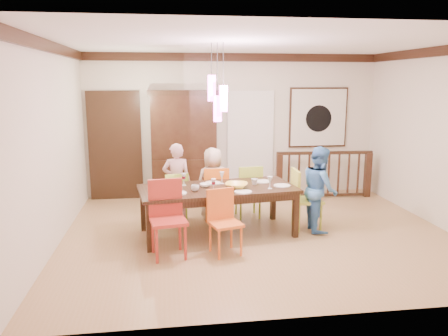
{
  "coord_description": "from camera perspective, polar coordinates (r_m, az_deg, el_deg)",
  "views": [
    {
      "loc": [
        -1.42,
        -6.39,
        2.35
      ],
      "look_at": [
        -0.5,
        0.29,
        1.0
      ],
      "focal_mm": 35.0,
      "sensor_mm": 36.0,
      "label": 1
    }
  ],
  "objects": [
    {
      "name": "wine_glass_b",
      "position": [
        6.92,
        -0.28,
        -1.28
      ],
      "size": [
        0.08,
        0.08,
        0.19
      ],
      "primitive_type": null,
      "color": "silver",
      "rests_on": "dining_table"
    },
    {
      "name": "wine_glass_a",
      "position": [
        6.84,
        -5.27,
        -1.49
      ],
      "size": [
        0.08,
        0.08,
        0.19
      ],
      "primitive_type": null,
      "color": "#590C19",
      "rests_on": "dining_table"
    },
    {
      "name": "plate_far_mid",
      "position": [
        6.97,
        -1.43,
        -1.95
      ],
      "size": [
        0.26,
        0.26,
        0.01
      ],
      "primitive_type": "cylinder",
      "color": "white",
      "rests_on": "dining_table"
    },
    {
      "name": "small_bowl",
      "position": [
        6.72,
        -2.46,
        -2.28
      ],
      "size": [
        0.22,
        0.22,
        0.05
      ],
      "primitive_type": "imported",
      "rotation": [
        0.0,
        0.0,
        -0.33
      ],
      "color": "white",
      "rests_on": "dining_table"
    },
    {
      "name": "painting",
      "position": [
        9.45,
        12.21,
        6.46
      ],
      "size": [
        1.25,
        0.06,
        1.25
      ],
      "color": "black",
      "rests_on": "wall_back"
    },
    {
      "name": "floor",
      "position": [
        6.96,
        4.47,
        -8.51
      ],
      "size": [
        6.0,
        6.0,
        0.0
      ],
      "primitive_type": "plane",
      "color": "#A88251",
      "rests_on": "ground"
    },
    {
      "name": "wine_glass_c",
      "position": [
        6.44,
        -1.39,
        -2.24
      ],
      "size": [
        0.08,
        0.08,
        0.19
      ],
      "primitive_type": null,
      "color": "#590C19",
      "rests_on": "dining_table"
    },
    {
      "name": "balustrade",
      "position": [
        9.12,
        12.9,
        -0.72
      ],
      "size": [
        1.98,
        0.19,
        0.96
      ],
      "rotation": [
        0.0,
        0.0,
        -0.06
      ],
      "color": "black",
      "rests_on": "floor"
    },
    {
      "name": "chair_near_left",
      "position": [
        5.93,
        -7.3,
        -6.05
      ],
      "size": [
        0.54,
        0.54,
        1.04
      ],
      "rotation": [
        0.0,
        0.0,
        0.15
      ],
      "color": "#AE2E24",
      "rests_on": "floor"
    },
    {
      "name": "chair_far_mid",
      "position": [
        7.5,
        -1.12,
        -2.77
      ],
      "size": [
        0.43,
        0.43,
        0.93
      ],
      "rotation": [
        0.0,
        0.0,
        3.12
      ],
      "color": "orange",
      "rests_on": "floor"
    },
    {
      "name": "chair_near_mid",
      "position": [
        6.0,
        0.19,
        -6.59
      ],
      "size": [
        0.49,
        0.49,
        0.89
      ],
      "rotation": [
        0.0,
        0.0,
        0.27
      ],
      "color": "orange",
      "rests_on": "floor"
    },
    {
      "name": "pendant_cluster",
      "position": [
        6.52,
        -0.87,
        9.13
      ],
      "size": [
        0.27,
        0.21,
        1.14
      ],
      "color": "#FF4CCB",
      "rests_on": "ceiling"
    },
    {
      "name": "plate_near_left",
      "position": [
        6.36,
        -6.06,
        -3.28
      ],
      "size": [
        0.26,
        0.26,
        0.01
      ],
      "primitive_type": "cylinder",
      "color": "white",
      "rests_on": "dining_table"
    },
    {
      "name": "crown_molding",
      "position": [
        6.57,
        4.86,
        15.34
      ],
      "size": [
        6.0,
        5.0,
        0.16
      ],
      "primitive_type": null,
      "color": "black",
      "rests_on": "wall_back"
    },
    {
      "name": "wine_glass_d",
      "position": [
        6.63,
        6.03,
        -1.9
      ],
      "size": [
        0.08,
        0.08,
        0.19
      ],
      "primitive_type": null,
      "color": "silver",
      "rests_on": "dining_table"
    },
    {
      "name": "panel_door",
      "position": [
        8.99,
        -14.01,
        2.62
      ],
      "size": [
        1.04,
        0.07,
        2.24
      ],
      "primitive_type": "cube",
      "color": "black",
      "rests_on": "wall_back"
    },
    {
      "name": "plate_end_right",
      "position": [
        6.84,
        7.58,
        -2.29
      ],
      "size": [
        0.26,
        0.26,
        0.01
      ],
      "primitive_type": "cylinder",
      "color": "white",
      "rests_on": "dining_table"
    },
    {
      "name": "cup_left",
      "position": [
        6.47,
        -3.81,
        -2.63
      ],
      "size": [
        0.13,
        0.13,
        0.1
      ],
      "primitive_type": "imported",
      "rotation": [
        0.0,
        0.0,
        0.04
      ],
      "color": "silver",
      "rests_on": "dining_table"
    },
    {
      "name": "serving_bowl",
      "position": [
        6.63,
        1.63,
        -2.32
      ],
      "size": [
        0.42,
        0.42,
        0.08
      ],
      "primitive_type": "imported",
      "rotation": [
        0.0,
        0.0,
        -0.25
      ],
      "color": "gold",
      "rests_on": "dining_table"
    },
    {
      "name": "person_far_left",
      "position": [
        7.53,
        -6.19,
        -1.75
      ],
      "size": [
        0.51,
        0.35,
        1.33
      ],
      "primitive_type": "imported",
      "rotation": [
        0.0,
        0.0,
        3.07
      ],
      "color": "beige",
      "rests_on": "floor"
    },
    {
      "name": "person_far_mid",
      "position": [
        7.54,
        -1.45,
        -1.98
      ],
      "size": [
        0.68,
        0.52,
        1.24
      ],
      "primitive_type": "imported",
      "rotation": [
        0.0,
        0.0,
        3.37
      ],
      "color": "#C8B197",
      "rests_on": "floor"
    },
    {
      "name": "person_end_right",
      "position": [
        7.08,
        12.39,
        -2.66
      ],
      "size": [
        0.55,
        0.69,
        1.35
      ],
      "primitive_type": "imported",
      "rotation": [
        0.0,
        0.0,
        1.51
      ],
      "color": "#4681C5",
      "rests_on": "floor"
    },
    {
      "name": "ceiling",
      "position": [
        6.57,
        4.87,
        16.03
      ],
      "size": [
        6.0,
        6.0,
        0.0
      ],
      "primitive_type": "plane",
      "rotation": [
        3.14,
        0.0,
        0.0
      ],
      "color": "white",
      "rests_on": "wall_back"
    },
    {
      "name": "dining_table",
      "position": [
        6.73,
        -0.83,
        -3.14
      ],
      "size": [
        2.5,
        1.39,
        0.75
      ],
      "rotation": [
        0.0,
        0.0,
        0.13
      ],
      "color": "black",
      "rests_on": "floor"
    },
    {
      "name": "chair_end_right",
      "position": [
        7.12,
        10.83,
        -3.49
      ],
      "size": [
        0.45,
        0.45,
        0.98
      ],
      "rotation": [
        0.0,
        0.0,
        1.55
      ],
      "color": "#B1BB3B",
      "rests_on": "floor"
    },
    {
      "name": "plate_near_mid",
      "position": [
        6.41,
        2.52,
        -3.13
      ],
      "size": [
        0.26,
        0.26,
        0.01
      ],
      "primitive_type": "cylinder",
      "color": "white",
      "rests_on": "dining_table"
    },
    {
      "name": "wall_back",
      "position": [
        9.05,
        1.25,
        5.56
      ],
      "size": [
        6.0,
        0.0,
        6.0
      ],
      "primitive_type": "plane",
      "rotation": [
        1.57,
        0.0,
        0.0
      ],
      "color": "beige",
      "rests_on": "floor"
    },
    {
      "name": "china_hutch",
      "position": [
        8.79,
        -5.27,
        3.01
      ],
      "size": [
        1.38,
        0.46,
        2.18
      ],
      "color": "black",
      "rests_on": "floor"
    },
    {
      "name": "plate_far_right",
      "position": [
        7.09,
        5.1,
        -1.75
      ],
      "size": [
        0.26,
        0.26,
        0.01
      ],
      "primitive_type": "cylinder",
      "color": "white",
      "rests_on": "dining_table"
    },
    {
      "name": "white_doorway",
      "position": [
        9.13,
        3.45,
        3.06
      ],
      "size": [
        0.97,
        0.05,
        2.22
      ],
      "primitive_type": "cube",
      "color": "silver",
      "rests_on": "wall_back"
    },
    {
      "name": "wall_right",
      "position": [
        7.82,
        26.7,
        3.46
      ],
      "size": [
        0.0,
        5.0,
        5.0
      ],
      "primitive_type": "plane",
      "rotation": [
        1.57,
        0.0,
        -1.57
      ],
      "color": "beige",
      "rests_on": "floor"
    },
    {
      "name": "cup_right",
      "position": [
        6.88,
        4.0,
        -1.79
      ],
      "size": [
        0.14,
        0.14,
        0.1
      ],
      "primitive_type": "imported",
      "rotation": [
        0.0,
        0.0,
        -0.4
      ],
      "color": "silver",
      "rests_on": "dining_table"
    },
    {
      "name": "napkin",
      "position": [
        6.35,
        -0.66,
        -3.25
      ],
      "size": [
        0.18,
        0.14,
        0.01
      ],
      "primitive_type": "cube",
      "color": "#D83359",
      "rests_on": "dining_table"
    },
    {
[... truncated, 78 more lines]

